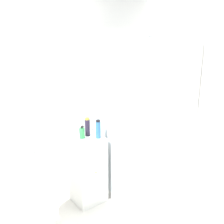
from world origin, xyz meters
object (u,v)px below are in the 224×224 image
object	(u,v)px
sink	(33,176)
shampoo_bottle_tall_black	(87,127)
soap_dispenser	(82,133)
shampoo_bottle_blue	(98,129)

from	to	relation	value
sink	shampoo_bottle_tall_black	distance (m)	0.88
sink	soap_dispenser	size ratio (longest dim) A/B	6.30
shampoo_bottle_tall_black	shampoo_bottle_blue	world-z (taller)	shampoo_bottle_blue
soap_dispenser	shampoo_bottle_tall_black	distance (m)	0.12
soap_dispenser	shampoo_bottle_blue	bearing A→B (deg)	-35.73
sink	shampoo_bottle_tall_black	xyz separation A→B (m)	(0.80, 0.28, 0.25)
sink	soap_dispenser	bearing A→B (deg)	19.24
sink	shampoo_bottle_blue	world-z (taller)	shampoo_bottle_blue
shampoo_bottle_tall_black	soap_dispenser	bearing A→B (deg)	-157.95
shampoo_bottle_tall_black	shampoo_bottle_blue	distance (m)	0.16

